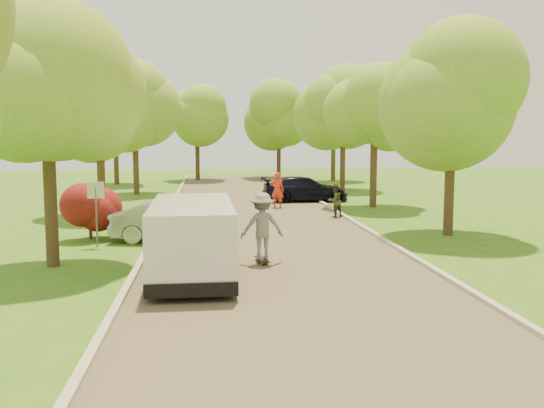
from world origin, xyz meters
name	(u,v)px	position (x,y,z in m)	size (l,w,h in m)	color
ground	(283,269)	(0.00, 0.00, 0.00)	(100.00, 100.00, 0.00)	#366117
road	(260,226)	(0.00, 8.00, 0.01)	(8.00, 60.00, 0.01)	#4C4438
curb_left	(160,226)	(-4.05, 8.00, 0.06)	(0.18, 60.00, 0.12)	#B2AD9E
curb_right	(356,223)	(4.05, 8.00, 0.06)	(0.18, 60.00, 0.12)	#B2AD9E
street_sign	(96,200)	(-5.80, 4.00, 1.56)	(0.55, 0.06, 2.17)	#59595E
red_shrub	(90,209)	(-6.30, 5.50, 1.10)	(1.70, 1.70, 1.95)	#382619
tree_l_mida	(53,82)	(-6.30, 1.00, 5.17)	(4.71, 4.60, 7.39)	#382619
tree_l_midb	(103,116)	(-6.81, 12.00, 4.59)	(4.30, 4.20, 6.62)	#382619
tree_l_far	(138,107)	(-6.39, 22.00, 5.47)	(4.92, 4.80, 7.79)	#382619
tree_r_mida	(459,85)	(7.02, 5.00, 5.54)	(5.13, 5.00, 7.95)	#382619
tree_r_midb	(378,112)	(6.60, 14.00, 4.88)	(4.51, 4.40, 7.01)	#382619
tree_r_far	(347,103)	(7.23, 24.00, 5.83)	(5.33, 5.20, 8.34)	#382619
tree_bg_a	(118,114)	(-8.78, 30.00, 5.31)	(5.12, 5.00, 7.72)	#382619
tree_bg_b	(336,112)	(8.22, 32.00, 5.54)	(5.12, 5.00, 7.95)	#382619
tree_bg_c	(200,119)	(-2.79, 34.00, 5.02)	(4.92, 4.80, 7.33)	#382619
tree_bg_d	(281,117)	(4.22, 36.00, 5.31)	(5.12, 5.00, 7.72)	#382619
minivan	(192,238)	(-2.50, -0.74, 1.04)	(2.17, 5.33, 1.97)	silver
silver_sedan	(174,221)	(-3.30, 4.74, 0.71)	(1.50, 4.29, 1.41)	#9E9EA2
dark_sedan	(305,189)	(3.30, 16.98, 0.70)	(1.96, 4.82, 1.40)	black
longboard	(262,260)	(-0.53, 0.78, 0.11)	(0.38, 1.02, 0.12)	black
skateboarder	(262,226)	(-0.53, 0.78, 1.10)	(1.25, 0.72, 1.94)	slate
person_striped	(277,190)	(1.42, 14.13, 0.92)	(0.67, 0.44, 1.84)	red
person_olive	(335,201)	(3.61, 10.27, 0.76)	(0.74, 0.58, 1.53)	#333721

